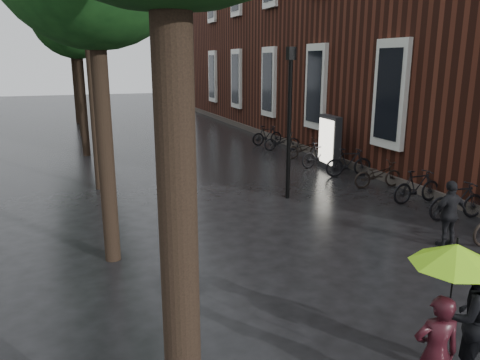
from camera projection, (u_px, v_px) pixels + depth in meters
name	position (u px, v px, depth m)	size (l,w,h in m)	color
brick_building	(365.00, 24.00, 24.67)	(10.20, 33.20, 12.00)	#38160F
person_burgundy	(436.00, 354.00, 5.46)	(0.55, 0.36, 1.51)	black
person_black	(470.00, 316.00, 6.04)	(0.85, 0.67, 1.76)	black
lime_umbrella	(456.00, 255.00, 5.49)	(1.06, 1.06, 1.56)	black
pedestrian_walking	(450.00, 214.00, 10.44)	(0.90, 0.37, 1.53)	black
parked_bicycles	(350.00, 165.00, 16.75)	(2.09, 14.58, 1.04)	black
ad_lightbox	(329.00, 142.00, 18.02)	(0.31, 1.37, 2.07)	black
lamp_post	(290.00, 109.00, 13.68)	(0.23, 0.23, 4.48)	black
cycle_sign	(105.00, 113.00, 18.94)	(0.16, 0.56, 3.07)	#262628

